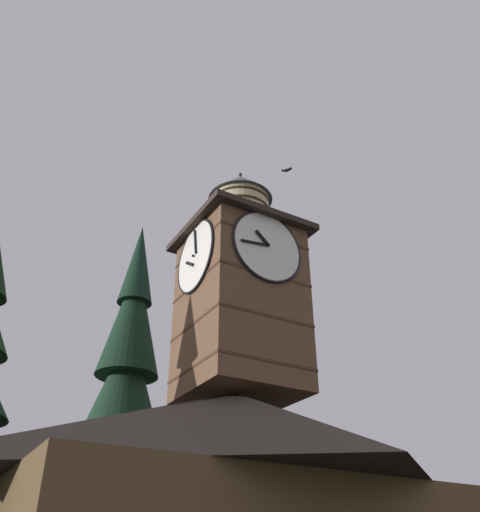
# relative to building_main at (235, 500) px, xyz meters

# --- Properties ---
(building_main) EXTENTS (13.90, 10.08, 6.66)m
(building_main) POSITION_rel_building_main_xyz_m (0.00, 0.00, 0.00)
(building_main) COLOR brown
(building_main) RESTS_ON ground_plane
(clock_tower) EXTENTS (4.52, 4.52, 9.89)m
(clock_tower) POSITION_rel_building_main_xyz_m (-0.49, -0.52, 7.47)
(clock_tower) COLOR brown
(clock_tower) RESTS_ON building_main
(pine_tree_behind) EXTENTS (5.20, 5.20, 17.28)m
(pine_tree_behind) POSITION_rel_building_main_xyz_m (1.26, -7.66, 4.14)
(pine_tree_behind) COLOR #473323
(pine_tree_behind) RESTS_ON ground_plane
(moon) EXTENTS (1.77, 1.77, 1.77)m
(moon) POSITION_rel_building_main_xyz_m (-16.82, -27.82, 9.08)
(moon) COLOR silver
(flying_bird_high) EXTENTS (0.43, 0.50, 0.13)m
(flying_bird_high) POSITION_rel_building_main_xyz_m (-3.57, -1.30, 15.12)
(flying_bird_high) COLOR black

